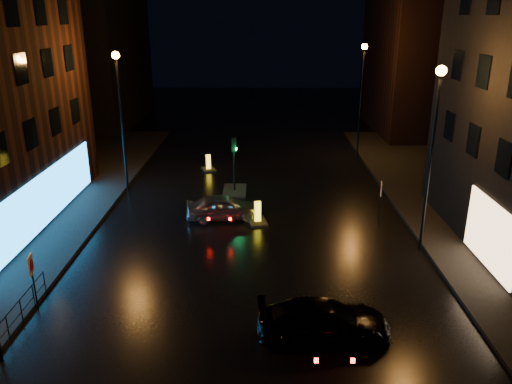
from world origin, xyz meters
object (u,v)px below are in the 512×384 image
silver_hatchback (223,207)px  dark_sedan (324,321)px  bollard_near (258,218)px  traffic_signal (234,184)px  road_sign_right (381,192)px  road_sign_left (32,270)px  bollard_far (209,167)px

silver_hatchback → dark_sedan: 11.19m
bollard_near → silver_hatchback: bearing=152.7°
traffic_signal → road_sign_right: 9.14m
road_sign_left → traffic_signal: bearing=51.5°
bollard_near → road_sign_left: size_ratio=0.66×
traffic_signal → bollard_far: traffic_signal is taller
bollard_near → bollard_far: (-3.50, 9.36, -0.02)m
traffic_signal → silver_hatchback: size_ratio=0.89×
bollard_near → road_sign_left: 11.66m
dark_sedan → bollard_near: (-2.28, 9.84, -0.40)m
silver_hatchback → road_sign_left: 10.86m
dark_sedan → bollard_far: (-5.78, 19.20, -0.41)m
road_sign_right → dark_sedan: bearing=80.5°
traffic_signal → silver_hatchback: 4.31m
bollard_far → road_sign_left: (-4.60, -17.63, 1.44)m
silver_hatchback → road_sign_right: size_ratio=1.80×
traffic_signal → road_sign_left: 14.75m
dark_sedan → road_sign_right: (4.12, 10.14, 0.96)m
silver_hatchback → bollard_far: size_ratio=2.62×
traffic_signal → bollard_far: size_ratio=2.34×
bollard_far → traffic_signal: bearing=-85.5°
dark_sedan → road_sign_right: road_sign_right is taller
dark_sedan → road_sign_left: size_ratio=2.01×
silver_hatchback → bollard_far: (-1.64, 8.80, -0.42)m
bollard_far → road_sign_left: road_sign_left is taller
bollard_near → bollard_far: bearing=99.9°
traffic_signal → dark_sedan: (3.73, -14.68, 0.15)m
silver_hatchback → road_sign_right: road_sign_right is taller
traffic_signal → road_sign_right: bearing=-30.1°
bollard_far → road_sign_left: size_ratio=0.66×
silver_hatchback → bollard_far: 8.96m
silver_hatchback → road_sign_right: 8.32m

